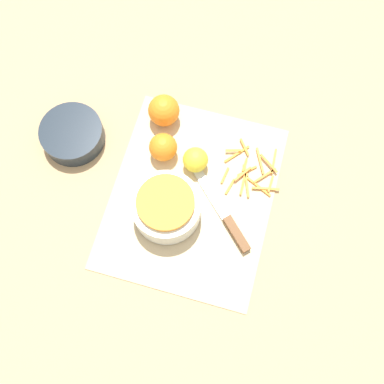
{
  "coord_description": "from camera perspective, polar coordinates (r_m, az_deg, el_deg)",
  "views": [
    {
      "loc": [
        -0.31,
        -0.09,
        1.02
      ],
      "look_at": [
        0.0,
        0.0,
        0.04
      ],
      "focal_mm": 42.0,
      "sensor_mm": 36.0,
      "label": 1
    }
  ],
  "objects": [
    {
      "name": "ground_plane",
      "position": [
        1.07,
        0.0,
        -0.6
      ],
      "size": [
        4.0,
        4.0,
        0.0
      ],
      "primitive_type": "plane",
      "color": "tan"
    },
    {
      "name": "cutting_board",
      "position": [
        1.07,
        0.0,
        -0.56
      ],
      "size": [
        0.46,
        0.38,
        0.01
      ],
      "color": "#CCB284",
      "rests_on": "ground_plane"
    },
    {
      "name": "bowl_speckled",
      "position": [
        1.02,
        -3.28,
        -1.93
      ],
      "size": [
        0.16,
        0.16,
        0.09
      ],
      "color": "silver",
      "rests_on": "cutting_board"
    },
    {
      "name": "bowl_dark",
      "position": [
        1.14,
        -14.93,
        7.08
      ],
      "size": [
        0.15,
        0.15,
        0.05
      ],
      "color": "#1E2833",
      "rests_on": "ground_plane"
    },
    {
      "name": "knife",
      "position": [
        1.05,
        4.88,
        -4.06
      ],
      "size": [
        0.18,
        0.18,
        0.02
      ],
      "rotation": [
        0.0,
        0.0,
        0.79
      ],
      "color": "brown",
      "rests_on": "cutting_board"
    },
    {
      "name": "orange_left",
      "position": [
        1.08,
        -3.69,
        5.7
      ],
      "size": [
        0.07,
        0.07,
        0.07
      ],
      "color": "orange",
      "rests_on": "cutting_board"
    },
    {
      "name": "orange_right",
      "position": [
        1.12,
        -3.6,
        10.29
      ],
      "size": [
        0.08,
        0.08,
        0.08
      ],
      "color": "orange",
      "rests_on": "cutting_board"
    },
    {
      "name": "lemon",
      "position": [
        1.07,
        0.44,
        4.11
      ],
      "size": [
        0.06,
        0.06,
        0.06
      ],
      "color": "yellow",
      "rests_on": "cutting_board"
    },
    {
      "name": "peel_pile",
      "position": [
        1.09,
        7.59,
        2.62
      ],
      "size": [
        0.15,
        0.15,
        0.01
      ],
      "color": "orange",
      "rests_on": "cutting_board"
    }
  ]
}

